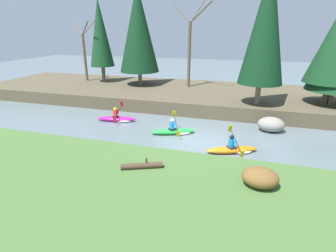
{
  "coord_description": "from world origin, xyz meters",
  "views": [
    {
      "loc": [
        2.29,
        -13.73,
        6.05
      ],
      "look_at": [
        -1.96,
        0.6,
        0.55
      ],
      "focal_mm": 28.0,
      "sensor_mm": 36.0,
      "label": 1
    }
  ],
  "objects": [
    {
      "name": "ground_plane",
      "position": [
        0.0,
        0.0,
        0.0
      ],
      "size": [
        90.0,
        90.0,
        0.0
      ],
      "primitive_type": "plane",
      "color": "slate"
    },
    {
      "name": "riverbank_near",
      "position": [
        0.0,
        -6.91,
        0.39
      ],
      "size": [
        44.0,
        7.84,
        0.77
      ],
      "color": "#476B33",
      "rests_on": "ground"
    },
    {
      "name": "riverbank_far",
      "position": [
        0.0,
        9.0,
        0.52
      ],
      "size": [
        44.0,
        9.64,
        1.03
      ],
      "color": "brown",
      "rests_on": "ground"
    },
    {
      "name": "conifer_tree_far_left",
      "position": [
        -11.74,
        10.3,
        5.74
      ],
      "size": [
        2.37,
        2.37,
        7.9
      ],
      "color": "brown",
      "rests_on": "riverbank_far"
    },
    {
      "name": "conifer_tree_left",
      "position": [
        -7.54,
        9.88,
        6.13
      ],
      "size": [
        3.68,
        3.68,
        8.95
      ],
      "color": "#7A664C",
      "rests_on": "riverbank_far"
    },
    {
      "name": "conifer_tree_mid_left",
      "position": [
        3.23,
        5.64,
        6.39
      ],
      "size": [
        3.03,
        3.03,
        9.25
      ],
      "color": "#7A664C",
      "rests_on": "riverbank_far"
    },
    {
      "name": "conifer_tree_centre",
      "position": [
        7.85,
        6.95,
        5.11
      ],
      "size": [
        3.44,
        3.44,
        6.64
      ],
      "color": "brown",
      "rests_on": "riverbank_far"
    },
    {
      "name": "bare_tree_upstream",
      "position": [
        -13.71,
        10.34,
        3.96
      ],
      "size": [
        3.43,
        3.39,
        6.21
      ],
      "color": "brown",
      "rests_on": "riverbank_far"
    },
    {
      "name": "bare_tree_mid_upstream",
      "position": [
        -2.8,
        10.34,
        4.63
      ],
      "size": [
        4.18,
        4.13,
        7.64
      ],
      "color": "brown",
      "rests_on": "riverbank_far"
    },
    {
      "name": "shrub_clump_nearest",
      "position": [
        3.13,
        -5.02,
        1.12
      ],
      "size": [
        1.29,
        1.08,
        0.7
      ],
      "color": "brown",
      "rests_on": "riverbank_near"
    },
    {
      "name": "kayaker_lead",
      "position": [
        2.06,
        -0.85,
        0.2
      ],
      "size": [
        2.72,
        1.97,
        1.2
      ],
      "rotation": [
        0.0,
        0.0,
        0.4
      ],
      "color": "orange",
      "rests_on": "ground"
    },
    {
      "name": "kayaker_middle",
      "position": [
        -1.58,
        0.8,
        0.2
      ],
      "size": [
        2.72,
        1.97,
        1.2
      ],
      "rotation": [
        0.0,
        0.0,
        0.41
      ],
      "color": "green",
      "rests_on": "ground"
    },
    {
      "name": "kayaker_trailing",
      "position": [
        -6.03,
        1.97,
        0.2
      ],
      "size": [
        2.79,
        2.06,
        1.2
      ],
      "rotation": [
        0.0,
        0.0,
        0.2
      ],
      "color": "#C61999",
      "rests_on": "ground"
    },
    {
      "name": "boulder_midstream",
      "position": [
        4.11,
        2.97,
        0.46
      ],
      "size": [
        1.64,
        1.28,
        0.92
      ],
      "color": "gray",
      "rests_on": "ground"
    },
    {
      "name": "driftwood_log",
      "position": [
        -1.39,
        -5.04,
        0.89
      ],
      "size": [
        1.64,
        0.88,
        0.44
      ],
      "rotation": [
        0.0,
        0.0,
        0.41
      ],
      "color": "#4C3828",
      "rests_on": "riverbank_near"
    }
  ]
}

